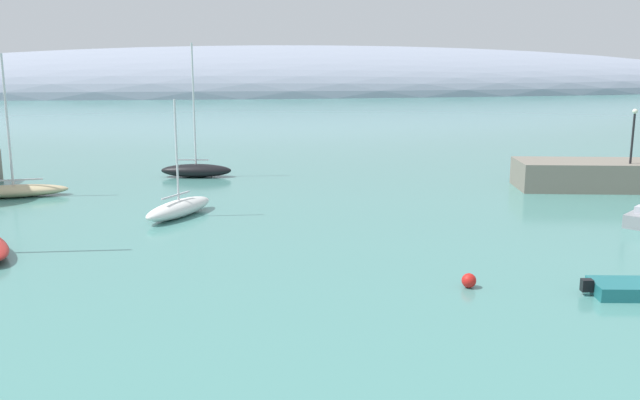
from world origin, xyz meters
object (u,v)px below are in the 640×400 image
sailboat_black_end_of_line (196,169)px  mooring_buoy_red (469,281)px  sailboat_white_mid_mooring (179,208)px  harbor_lamp_post (633,130)px  sailboat_sand_near_shore (14,190)px

sailboat_black_end_of_line → mooring_buoy_red: sailboat_black_end_of_line is taller
sailboat_white_mid_mooring → sailboat_black_end_of_line: bearing=30.4°
sailboat_black_end_of_line → harbor_lamp_post: (30.74, -12.33, 3.89)m
sailboat_sand_near_shore → harbor_lamp_post: (43.29, -6.12, 4.01)m
sailboat_sand_near_shore → mooring_buoy_red: size_ratio=16.10×
sailboat_white_mid_mooring → harbor_lamp_post: sailboat_white_mid_mooring is taller
sailboat_white_mid_mooring → harbor_lamp_post: 32.14m
sailboat_sand_near_shore → sailboat_black_end_of_line: bearing=-158.8°
sailboat_sand_near_shore → mooring_buoy_red: 33.62m
harbor_lamp_post → sailboat_white_mid_mooring: bearing=-176.1°
sailboat_black_end_of_line → harbor_lamp_post: size_ratio=2.74×
sailboat_black_end_of_line → mooring_buoy_red: size_ratio=17.61×
sailboat_white_mid_mooring → harbor_lamp_post: (31.82, 2.16, 3.98)m
sailboat_sand_near_shore → sailboat_black_end_of_line: size_ratio=0.91×
sailboat_black_end_of_line → sailboat_sand_near_shore: bearing=-142.5°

